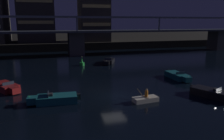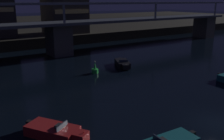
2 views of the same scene
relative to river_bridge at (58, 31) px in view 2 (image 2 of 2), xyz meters
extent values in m
plane|color=black|center=(0.00, -32.73, -4.48)|extent=(400.00, 400.00, 0.00)
cube|color=black|center=(0.00, 48.01, -3.38)|extent=(240.00, 80.00, 2.20)
cube|color=#4C4944|center=(0.00, 0.01, -1.70)|extent=(3.60, 4.40, 5.55)
cube|color=#4C4944|center=(41.84, 0.01, -1.70)|extent=(3.60, 4.40, 5.55)
cube|color=#3D424C|center=(0.00, 0.01, 1.30)|extent=(89.68, 6.40, 0.45)
cube|color=slate|center=(0.00, -2.89, 4.72)|extent=(89.68, 0.36, 0.36)
cube|color=slate|center=(0.00, 2.91, 4.72)|extent=(89.68, 0.36, 0.36)
cube|color=slate|center=(0.00, -2.89, 3.12)|extent=(0.30, 0.30, 3.20)
cube|color=slate|center=(20.92, -2.89, 3.12)|extent=(0.30, 0.30, 3.20)
cube|color=slate|center=(41.84, -2.89, 3.12)|extent=(0.30, 0.30, 3.20)
cube|color=#F2D172|center=(7.35, 9.43, 2.87)|extent=(8.12, 0.10, 0.90)
cube|color=black|center=(-3.91, -33.22, -3.98)|extent=(0.38, 0.38, 0.60)
cube|color=maroon|center=(-11.83, -26.89, -4.08)|extent=(3.63, 4.26, 0.80)
cube|color=maroon|center=(-10.52, -28.91, -4.03)|extent=(1.32, 1.29, 0.70)
cube|color=#283342|center=(-11.37, -27.60, -3.50)|extent=(1.19, 0.82, 0.36)
cube|color=#262628|center=(-11.50, -27.39, -3.56)|extent=(0.69, 0.64, 0.24)
cube|color=black|center=(-13.00, -25.08, -3.98)|extent=(0.50, 0.50, 0.60)
sphere|color=red|center=(-10.39, -29.12, -3.60)|extent=(0.12, 0.12, 0.12)
cube|color=black|center=(4.84, -12.97, -4.08)|extent=(3.28, 4.30, 0.80)
cube|color=black|center=(3.82, -15.15, -4.03)|extent=(1.28, 1.23, 0.70)
cube|color=#283342|center=(4.48, -13.74, -3.50)|extent=(1.27, 0.66, 0.36)
cube|color=#262628|center=(4.58, -13.51, -3.56)|extent=(0.68, 0.60, 0.24)
cube|color=black|center=(5.75, -11.01, -3.98)|extent=(0.48, 0.48, 0.60)
sphere|color=beige|center=(3.71, -15.37, -3.60)|extent=(0.12, 0.12, 0.12)
cube|color=black|center=(11.02, -25.44, -3.98)|extent=(0.37, 0.37, 0.60)
cylinder|color=green|center=(-0.72, -14.12, -4.18)|extent=(0.90, 0.90, 0.60)
cone|color=green|center=(-0.72, -14.12, -3.38)|extent=(0.36, 0.36, 1.00)
sphere|color=#F2EAB2|center=(-0.72, -14.12, -2.80)|extent=(0.16, 0.16, 0.16)
camera|label=1|loc=(-6.62, -54.99, 3.48)|focal=35.59mm
camera|label=2|loc=(-17.57, -43.28, 5.24)|focal=40.47mm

